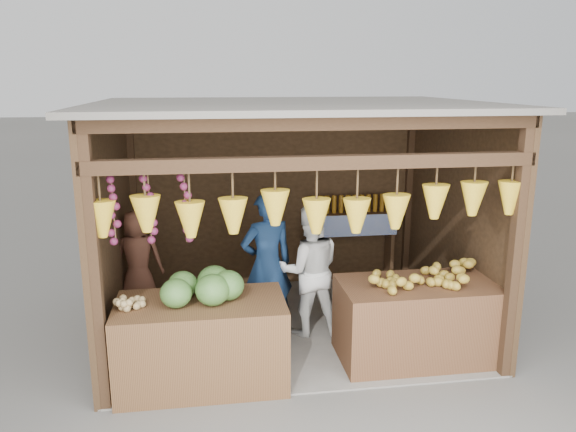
# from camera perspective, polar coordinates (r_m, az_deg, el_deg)

# --- Properties ---
(ground) EXTENTS (80.00, 80.00, 0.00)m
(ground) POSITION_cam_1_polar(r_m,az_deg,el_deg) (6.89, 0.39, -11.17)
(ground) COLOR #514F49
(ground) RESTS_ON ground
(stall_structure) EXTENTS (4.30, 3.30, 2.66)m
(stall_structure) POSITION_cam_1_polar(r_m,az_deg,el_deg) (6.32, 0.17, 2.46)
(stall_structure) COLOR slate
(stall_structure) RESTS_ON ground
(back_shelf) EXTENTS (1.25, 0.32, 1.32)m
(back_shelf) POSITION_cam_1_polar(r_m,az_deg,el_deg) (7.99, 6.42, -1.05)
(back_shelf) COLOR #382314
(back_shelf) RESTS_ON ground
(counter_left) EXTENTS (1.61, 0.85, 0.85)m
(counter_left) POSITION_cam_1_polar(r_m,az_deg,el_deg) (5.63, -8.75, -12.60)
(counter_left) COLOR #472C17
(counter_left) RESTS_ON ground
(counter_right) EXTENTS (1.69, 0.85, 0.85)m
(counter_right) POSITION_cam_1_polar(r_m,az_deg,el_deg) (6.17, 13.20, -10.35)
(counter_right) COLOR #492B18
(counter_right) RESTS_ON ground
(stool) EXTENTS (0.31, 0.31, 0.30)m
(stool) POSITION_cam_1_polar(r_m,az_deg,el_deg) (7.03, -14.61, -9.81)
(stool) COLOR black
(stool) RESTS_ON ground
(man_standing) EXTENTS (0.71, 0.56, 1.71)m
(man_standing) POSITION_cam_1_polar(r_m,az_deg,el_deg) (6.38, -2.15, -5.01)
(man_standing) COLOR #132849
(man_standing) RESTS_ON ground
(woman_standing) EXTENTS (0.77, 0.61, 1.55)m
(woman_standing) POSITION_cam_1_polar(r_m,az_deg,el_deg) (6.45, 2.20, -5.53)
(woman_standing) COLOR silver
(woman_standing) RESTS_ON ground
(vendor_seated) EXTENTS (0.61, 0.45, 1.15)m
(vendor_seated) POSITION_cam_1_polar(r_m,az_deg,el_deg) (6.78, -14.98, -4.18)
(vendor_seated) COLOR #563022
(vendor_seated) RESTS_ON stool
(melon_pile) EXTENTS (1.00, 0.50, 0.32)m
(melon_pile) POSITION_cam_1_polar(r_m,az_deg,el_deg) (5.40, -8.89, -6.99)
(melon_pile) COLOR #194512
(melon_pile) RESTS_ON counter_left
(tanfruit_pile) EXTENTS (0.34, 0.40, 0.13)m
(tanfruit_pile) POSITION_cam_1_polar(r_m,az_deg,el_deg) (5.44, -15.79, -8.29)
(tanfruit_pile) COLOR olive
(tanfruit_pile) RESTS_ON counter_left
(mango_pile) EXTENTS (1.40, 0.64, 0.22)m
(mango_pile) POSITION_cam_1_polar(r_m,az_deg,el_deg) (5.99, 13.83, -5.61)
(mango_pile) COLOR orange
(mango_pile) RESTS_ON counter_right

